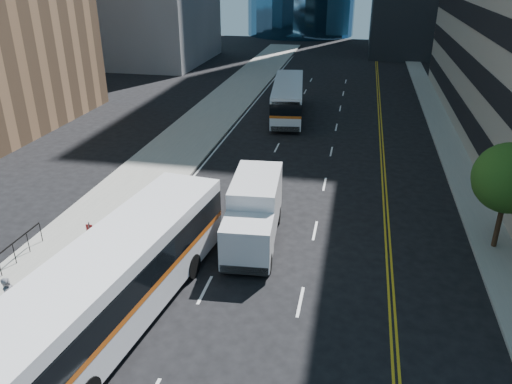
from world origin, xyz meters
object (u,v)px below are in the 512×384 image
Objects in this scene: bus_rear at (288,98)px; bus_front at (117,279)px; street_tree at (509,178)px; box_truck at (254,212)px; pedestrian at (11,298)px.

bus_front is at bearing -100.55° from bus_rear.
street_tree is at bearing 36.47° from bus_front.
street_tree reaches higher than bus_rear.
street_tree is at bearing -64.37° from bus_rear.
bus_rear is 1.78× the size of box_truck.
box_truck is (3.70, 6.76, -0.22)m from bus_front.
pedestrian is (-3.93, -0.90, -0.79)m from bus_front.
street_tree is at bearing 4.11° from box_truck.
bus_front is 7.71m from box_truck.
pedestrian is (-7.63, -7.65, -0.57)m from box_truck.
pedestrian is (-5.94, -30.00, -0.57)m from bus_rear.
bus_rear is at bearing 89.79° from box_truck.
bus_front is 1.14× the size of bus_rear.
bus_front is 4.11m from pedestrian.
box_truck reaches higher than pedestrian.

